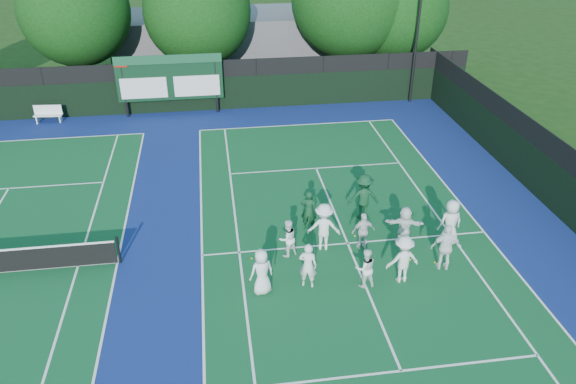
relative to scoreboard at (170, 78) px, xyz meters
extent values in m
plane|color=#18350E|center=(7.01, -15.59, -2.19)|extent=(120.00, 120.00, 0.00)
cube|color=navy|center=(1.01, -14.59, -2.19)|extent=(34.00, 32.00, 0.01)
cube|color=#104E26|center=(7.01, -14.59, -2.18)|extent=(10.97, 23.77, 0.00)
cube|color=white|center=(7.01, -2.70, -2.18)|extent=(10.97, 0.08, 0.00)
cube|color=white|center=(1.53, -14.59, -2.18)|extent=(0.08, 23.77, 0.00)
cube|color=white|center=(12.50, -14.59, -2.18)|extent=(0.08, 23.77, 0.00)
cube|color=white|center=(2.90, -14.59, -2.18)|extent=(0.08, 23.77, 0.00)
cube|color=white|center=(11.13, -14.59, -2.18)|extent=(0.08, 23.77, 0.00)
cube|color=white|center=(7.01, -20.99, -2.18)|extent=(8.23, 0.08, 0.00)
cube|color=white|center=(7.01, -8.19, -2.18)|extent=(8.23, 0.08, 0.00)
cube|color=white|center=(7.01, -14.59, -2.18)|extent=(0.08, 12.80, 0.00)
cube|color=white|center=(-6.99, -2.70, -2.18)|extent=(10.97, 0.08, 0.00)
cube|color=white|center=(-1.50, -14.59, -2.18)|extent=(0.08, 23.77, 0.00)
cube|color=white|center=(-2.87, -14.59, -2.18)|extent=(0.08, 23.77, 0.00)
cube|color=white|center=(-6.99, -8.19, -2.18)|extent=(8.23, 0.08, 0.00)
cube|color=black|center=(1.01, 0.41, -1.19)|extent=(34.00, 0.08, 2.00)
cube|color=black|center=(1.01, 0.41, 0.31)|extent=(34.00, 0.05, 1.00)
cube|color=black|center=(16.01, -14.59, -1.19)|extent=(0.08, 32.00, 2.00)
cylinder|color=black|center=(-2.59, 0.01, -0.44)|extent=(0.16, 0.16, 3.50)
cylinder|color=black|center=(2.61, 0.01, -0.44)|extent=(0.16, 0.16, 3.50)
cube|color=black|center=(0.01, 0.01, 0.01)|extent=(6.00, 0.15, 2.60)
cube|color=#15492B|center=(0.01, -0.09, 1.11)|extent=(6.00, 0.05, 0.50)
cube|color=silver|center=(-1.49, -0.09, -0.49)|extent=(2.60, 0.04, 1.20)
cube|color=silver|center=(1.51, -0.09, -0.49)|extent=(2.60, 0.04, 1.20)
cube|color=maroon|center=(-2.59, -0.09, 1.01)|extent=(0.70, 0.04, 0.50)
cube|color=#5C5C61|center=(5.01, 8.41, -0.19)|extent=(18.00, 6.00, 4.00)
cylinder|color=black|center=(14.51, 0.11, 2.81)|extent=(0.16, 0.16, 10.00)
cylinder|color=black|center=(-1.39, -14.59, -1.64)|extent=(0.10, 0.10, 1.10)
cube|color=white|center=(-6.92, -0.29, -1.75)|extent=(1.60, 0.57, 0.06)
cube|color=white|center=(-6.92, -0.13, -1.46)|extent=(1.56, 0.21, 0.52)
cube|color=white|center=(-7.55, -0.29, -1.98)|extent=(0.10, 0.37, 0.42)
cube|color=white|center=(-6.30, -0.29, -1.98)|extent=(0.10, 0.37, 0.42)
cylinder|color=black|center=(-5.36, 3.91, -0.76)|extent=(0.44, 0.44, 2.87)
sphere|color=black|center=(-5.36, 3.91, 3.11)|extent=(6.49, 6.49, 6.49)
sphere|color=black|center=(-4.76, 4.21, 2.46)|extent=(4.55, 4.55, 4.55)
cylinder|color=black|center=(1.80, 3.91, -0.91)|extent=(0.44, 0.44, 2.56)
sphere|color=black|center=(1.80, 3.91, 2.83)|extent=(6.56, 6.56, 6.56)
sphere|color=black|center=(2.40, 4.21, 2.18)|extent=(4.59, 4.59, 4.59)
cylinder|color=black|center=(11.38, 3.91, -0.79)|extent=(0.44, 0.44, 2.80)
sphere|color=black|center=(11.98, 4.21, 2.69)|extent=(5.31, 5.31, 5.31)
cylinder|color=black|center=(14.33, 3.91, -0.97)|extent=(0.44, 0.44, 2.45)
sphere|color=black|center=(14.33, 3.91, 2.78)|extent=(6.74, 6.74, 6.74)
sphere|color=black|center=(14.93, 4.21, 2.11)|extent=(4.72, 4.72, 4.72)
sphere|color=yellow|center=(7.40, -14.17, -2.16)|extent=(0.07, 0.07, 0.07)
sphere|color=yellow|center=(9.00, -15.96, -2.16)|extent=(0.07, 0.07, 0.07)
sphere|color=yellow|center=(3.31, -15.06, -2.16)|extent=(0.07, 0.07, 0.07)
sphere|color=yellow|center=(9.83, -16.26, -2.16)|extent=(0.07, 0.07, 0.07)
imported|color=white|center=(3.51, -16.96, -1.35)|extent=(0.94, 0.75, 1.67)
imported|color=white|center=(5.06, -16.85, -1.34)|extent=(0.71, 0.58, 1.70)
imported|color=white|center=(6.97, -17.12, -1.46)|extent=(0.75, 0.61, 1.46)
imported|color=white|center=(8.30, -17.02, -1.30)|extent=(1.20, 0.76, 1.77)
imported|color=white|center=(10.00, -16.58, -1.29)|extent=(1.12, 0.63, 1.80)
imported|color=white|center=(4.65, -15.00, -1.45)|extent=(0.88, 0.80, 1.48)
imported|color=white|center=(6.03, -14.74, -1.25)|extent=(1.33, 0.92, 1.88)
imported|color=silver|center=(7.48, -14.95, -1.44)|extent=(0.91, 0.44, 1.51)
imported|color=white|center=(9.09, -14.85, -1.41)|extent=(1.53, 0.84, 1.57)
imported|color=white|center=(10.77, -15.10, -1.27)|extent=(0.96, 0.67, 1.85)
imported|color=#0F3A1F|center=(5.71, -13.35, -1.34)|extent=(0.72, 0.60, 1.70)
imported|color=#103A1F|center=(8.04, -12.84, -1.21)|extent=(1.30, 0.80, 1.96)
camera|label=1|loc=(2.24, -31.73, 9.90)|focal=35.00mm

